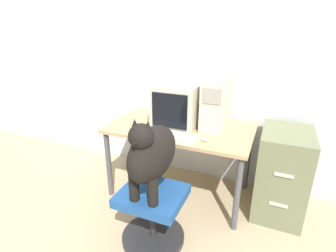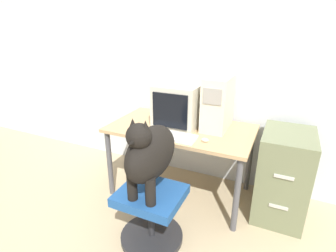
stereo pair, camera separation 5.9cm
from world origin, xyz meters
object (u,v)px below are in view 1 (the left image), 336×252
Objects in this scene: keyboard at (169,135)px; filing_cabinet at (282,173)px; crt_monitor at (179,104)px; office_chair at (153,213)px; dog at (151,153)px; pc_tower at (217,102)px.

keyboard is 1.03m from filing_cabinet.
crt_monitor is 1.03× the size of keyboard.
keyboard is (0.04, -0.34, -0.18)m from crt_monitor.
office_chair is 0.81× the size of dog.
filing_cabinet is at bearing -1.28° from crt_monitor.
pc_tower is 0.87m from dog.
dog is at bearing -139.77° from filing_cabinet.
crt_monitor is 0.81× the size of dog.
dog is 1.21m from filing_cabinet.
keyboard reaches higher than office_chair.
filing_cabinet is (0.97, -0.02, -0.51)m from crt_monitor.
dog is (0.05, -0.43, 0.04)m from keyboard.
keyboard is 0.96× the size of office_chair.
pc_tower is 1.10m from office_chair.
pc_tower reaches higher than dog.
dog is (-0.26, -0.81, -0.18)m from pc_tower.
pc_tower is at bearing 72.34° from dog.
pc_tower reaches higher than keyboard.
crt_monitor reaches higher than filing_cabinet.
office_chair is (-0.26, -0.81, -0.69)m from pc_tower.
pc_tower is at bearing 72.47° from office_chair.
filing_cabinet is (0.88, 0.75, 0.14)m from office_chair.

